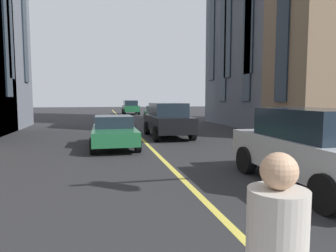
{
  "coord_description": "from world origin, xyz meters",
  "views": [
    {
      "loc": [
        2.28,
        2.07,
        2.12
      ],
      "look_at": [
        11.45,
        -0.0,
        1.26
      ],
      "focal_mm": 31.82,
      "sensor_mm": 36.0,
      "label": 1
    }
  ],
  "objects_px": {
    "car_black_oncoming": "(168,120)",
    "car_green_parked_b": "(114,131)",
    "car_green_mid": "(155,113)",
    "car_silver_near": "(314,147)",
    "car_green_trailing": "(131,107)"
  },
  "relations": [
    {
      "from": "car_black_oncoming",
      "to": "car_silver_near",
      "type": "xyz_separation_m",
      "value": [
        -9.85,
        -1.36,
        0.0
      ]
    },
    {
      "from": "car_black_oncoming",
      "to": "car_silver_near",
      "type": "height_order",
      "value": "same"
    },
    {
      "from": "car_silver_near",
      "to": "car_green_parked_b",
      "type": "bearing_deg",
      "value": 32.15
    },
    {
      "from": "car_green_trailing",
      "to": "car_black_oncoming",
      "type": "relative_size",
      "value": 1.0
    },
    {
      "from": "car_green_mid",
      "to": "car_green_parked_b",
      "type": "height_order",
      "value": "car_green_mid"
    },
    {
      "from": "car_green_trailing",
      "to": "car_black_oncoming",
      "type": "bearing_deg",
      "value": 179.19
    },
    {
      "from": "car_green_trailing",
      "to": "car_silver_near",
      "type": "relative_size",
      "value": 1.0
    },
    {
      "from": "car_green_mid",
      "to": "car_green_trailing",
      "type": "bearing_deg",
      "value": 6.53
    },
    {
      "from": "car_green_mid",
      "to": "car_silver_near",
      "type": "relative_size",
      "value": 0.83
    },
    {
      "from": "car_green_trailing",
      "to": "car_green_mid",
      "type": "bearing_deg",
      "value": -173.47
    },
    {
      "from": "car_green_mid",
      "to": "car_green_parked_b",
      "type": "bearing_deg",
      "value": 163.59
    },
    {
      "from": "car_black_oncoming",
      "to": "car_green_parked_b",
      "type": "bearing_deg",
      "value": 132.81
    },
    {
      "from": "car_green_trailing",
      "to": "car_black_oncoming",
      "type": "height_order",
      "value": "same"
    },
    {
      "from": "car_silver_near",
      "to": "car_black_oncoming",
      "type": "bearing_deg",
      "value": 7.84
    },
    {
      "from": "car_green_parked_b",
      "to": "car_green_mid",
      "type": "bearing_deg",
      "value": -16.41
    }
  ]
}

